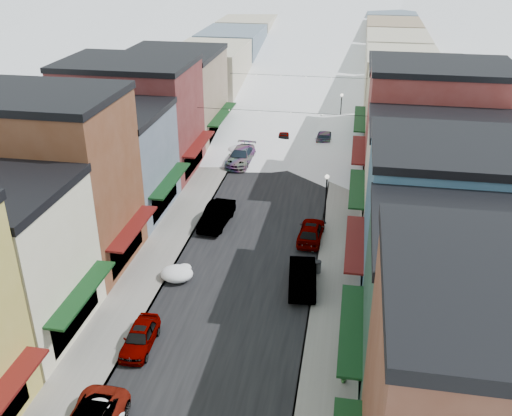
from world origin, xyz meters
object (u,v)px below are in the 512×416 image
at_px(car_green_sedan, 302,276).
at_px(trash_can, 317,267).
at_px(car_silver_sedan, 140,337).
at_px(car_dark_hatch, 217,215).
at_px(streetlamp_near, 326,193).

bearing_deg(car_green_sedan, trash_can, -123.62).
xyz_separation_m(car_silver_sedan, car_green_sedan, (8.60, 7.80, 0.17)).
height_order(car_dark_hatch, car_green_sedan, car_green_sedan).
relative_size(car_silver_sedan, car_dark_hatch, 0.78).
height_order(car_silver_sedan, trash_can, car_silver_sedan).
bearing_deg(trash_can, streetlamp_near, 90.00).
bearing_deg(trash_can, car_green_sedan, -117.74).
height_order(car_dark_hatch, trash_can, car_dark_hatch).
bearing_deg(car_silver_sedan, car_green_sedan, 39.76).
bearing_deg(car_dark_hatch, streetlamp_near, 14.04).
xyz_separation_m(car_green_sedan, trash_can, (0.90, 1.71, -0.24)).
relative_size(car_green_sedan, streetlamp_near, 1.19).
relative_size(car_silver_sedan, car_green_sedan, 0.77).
xyz_separation_m(car_silver_sedan, trash_can, (9.50, 9.51, -0.07)).
bearing_deg(car_dark_hatch, car_green_sedan, -40.44).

